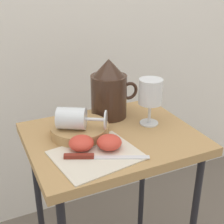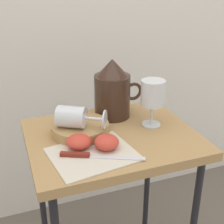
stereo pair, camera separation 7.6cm
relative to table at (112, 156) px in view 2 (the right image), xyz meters
The scene contains 10 objects.
curtain_drape 0.74m from the table, 90.00° to the left, with size 2.40×0.03×2.17m, color silver.
table is the anchor object (origin of this frame).
linen_napkin 0.16m from the table, 134.23° to the right, with size 0.24×0.19×0.00m, color beige.
basket_tray 0.14m from the table, 155.46° to the left, with size 0.19×0.19×0.04m, color #AD8451.
pitcher 0.22m from the table, 69.29° to the left, with size 0.18×0.13×0.21m.
wine_glass_upright 0.24m from the table, ahead, with size 0.08×0.08×0.16m.
wine_glass_tipped_near 0.19m from the table, 166.73° to the left, with size 0.16×0.13×0.07m.
apple_half_left 0.17m from the table, 157.51° to the right, with size 0.07×0.07×0.04m, color #CC3D2D.
apple_half_right 0.14m from the table, 119.78° to the right, with size 0.07×0.07×0.04m, color #CC3D2D.
knife 0.18m from the table, 134.15° to the right, with size 0.23×0.11×0.01m.
Camera 2 is at (-0.31, -0.85, 1.21)m, focal length 50.51 mm.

